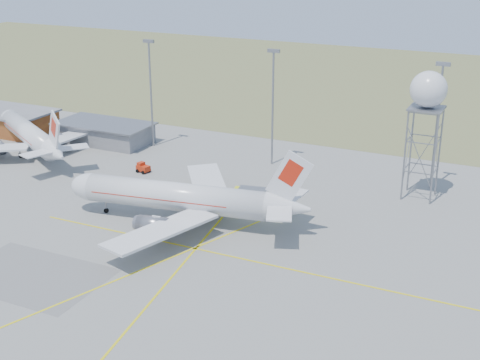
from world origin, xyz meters
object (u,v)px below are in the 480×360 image
at_px(radar_tower, 425,128).
at_px(baggage_tug, 143,169).
at_px(airliner_far, 31,135).
at_px(fire_truck, 261,199).
at_px(airliner_main, 180,198).

height_order(radar_tower, baggage_tug, radar_tower).
xyz_separation_m(airliner_far, baggage_tug, (24.71, -0.03, -2.86)).
bearing_deg(radar_tower, fire_truck, -143.86).
bearing_deg(radar_tower, baggage_tug, -168.99).
bearing_deg(airliner_far, baggage_tug, -148.85).
xyz_separation_m(airliner_far, radar_tower, (70.08, 8.79, 7.67)).
height_order(radar_tower, fire_truck, radar_tower).
relative_size(airliner_main, airliner_far, 1.16).
distance_m(airliner_far, fire_truck, 50.05).
height_order(airliner_main, fire_truck, airliner_main).
relative_size(airliner_far, baggage_tug, 12.35).
distance_m(airliner_far, radar_tower, 71.04).
height_order(airliner_far, radar_tower, radar_tower).
height_order(airliner_far, fire_truck, airliner_far).
relative_size(fire_truck, baggage_tug, 3.33).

